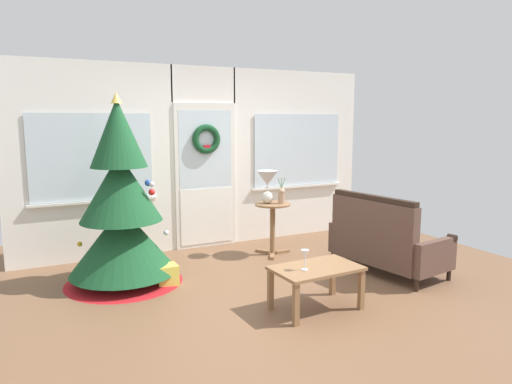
{
  "coord_description": "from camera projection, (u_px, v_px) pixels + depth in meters",
  "views": [
    {
      "loc": [
        -2.34,
        -4.19,
        1.83
      ],
      "look_at": [
        0.05,
        0.55,
        1.0
      ],
      "focal_mm": 32.93,
      "sensor_mm": 36.0,
      "label": 1
    }
  ],
  "objects": [
    {
      "name": "flower_vase",
      "position": [
        281.0,
        195.0,
        6.26
      ],
      "size": [
        0.11,
        0.1,
        0.35
      ],
      "color": "tan",
      "rests_on": "side_table"
    },
    {
      "name": "ground_plane",
      "position": [
        275.0,
        292.0,
        5.02
      ],
      "size": [
        6.76,
        6.76,
        0.0
      ],
      "primitive_type": "plane",
      "color": "brown"
    },
    {
      "name": "settee_sofa",
      "position": [
        383.0,
        242.0,
        5.59
      ],
      "size": [
        0.89,
        1.46,
        0.96
      ],
      "color": "black",
      "rests_on": "ground"
    },
    {
      "name": "wine_glass",
      "position": [
        305.0,
        255.0,
        4.39
      ],
      "size": [
        0.08,
        0.08,
        0.2
      ],
      "color": "silver",
      "rests_on": "coffee_table"
    },
    {
      "name": "christmas_tree",
      "position": [
        121.0,
        214.0,
        5.19
      ],
      "size": [
        1.3,
        1.3,
        2.11
      ],
      "color": "#4C331E",
      "rests_on": "ground"
    },
    {
      "name": "gift_box",
      "position": [
        167.0,
        275.0,
        5.21
      ],
      "size": [
        0.23,
        0.21,
        0.23
      ],
      "primitive_type": "cube",
      "color": "#D8C64C",
      "rests_on": "ground"
    },
    {
      "name": "coffee_table",
      "position": [
        316.0,
        273.0,
        4.51
      ],
      "size": [
        0.86,
        0.56,
        0.42
      ],
      "color": "#8E6642",
      "rests_on": "ground"
    },
    {
      "name": "table_lamp",
      "position": [
        267.0,
        182.0,
        6.25
      ],
      "size": [
        0.28,
        0.28,
        0.44
      ],
      "color": "silver",
      "rests_on": "side_table"
    },
    {
      "name": "side_table",
      "position": [
        273.0,
        218.0,
        6.31
      ],
      "size": [
        0.5,
        0.48,
        0.71
      ],
      "color": "#8E6642",
      "rests_on": "ground"
    },
    {
      "name": "back_wall_with_door",
      "position": [
        204.0,
        158.0,
        6.66
      ],
      "size": [
        5.2,
        0.19,
        2.55
      ],
      "color": "white",
      "rests_on": "ground"
    }
  ]
}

